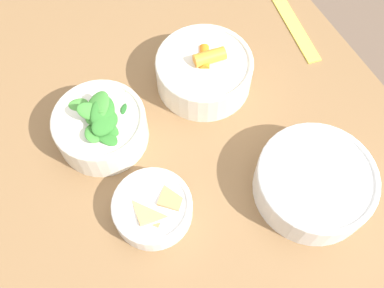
{
  "coord_description": "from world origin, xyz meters",
  "views": [
    {
      "loc": [
        0.36,
        -0.11,
        1.44
      ],
      "look_at": [
        0.06,
        0.04,
        0.8
      ],
      "focal_mm": 40.0,
      "sensor_mm": 36.0,
      "label": 1
    }
  ],
  "objects_px": {
    "bowl_cookies": "(153,208)",
    "bowl_greens": "(101,126)",
    "bowl_beans_hotdog": "(314,183)",
    "bowl_carrots": "(204,71)",
    "ruler": "(286,11)"
  },
  "relations": [
    {
      "from": "bowl_greens",
      "to": "bowl_beans_hotdog",
      "type": "xyz_separation_m",
      "value": [
        0.24,
        0.27,
        -0.01
      ]
    },
    {
      "from": "bowl_greens",
      "to": "ruler",
      "type": "relative_size",
      "value": 0.55
    },
    {
      "from": "bowl_carrots",
      "to": "ruler",
      "type": "xyz_separation_m",
      "value": [
        -0.09,
        0.24,
        -0.03
      ]
    },
    {
      "from": "bowl_carrots",
      "to": "bowl_cookies",
      "type": "distance_m",
      "value": 0.27
    },
    {
      "from": "bowl_greens",
      "to": "bowl_cookies",
      "type": "height_order",
      "value": "bowl_greens"
    },
    {
      "from": "bowl_cookies",
      "to": "bowl_greens",
      "type": "bearing_deg",
      "value": -172.58
    },
    {
      "from": "ruler",
      "to": "bowl_beans_hotdog",
      "type": "bearing_deg",
      "value": -26.2
    },
    {
      "from": "ruler",
      "to": "bowl_cookies",
      "type": "bearing_deg",
      "value": -56.44
    },
    {
      "from": "bowl_beans_hotdog",
      "to": "bowl_cookies",
      "type": "relative_size",
      "value": 1.49
    },
    {
      "from": "bowl_carrots",
      "to": "bowl_greens",
      "type": "relative_size",
      "value": 1.12
    },
    {
      "from": "bowl_beans_hotdog",
      "to": "ruler",
      "type": "xyz_separation_m",
      "value": [
        -0.36,
        0.18,
        -0.03
      ]
    },
    {
      "from": "bowl_carrots",
      "to": "bowl_cookies",
      "type": "relative_size",
      "value": 1.39
    },
    {
      "from": "bowl_cookies",
      "to": "bowl_carrots",
      "type": "bearing_deg",
      "value": 135.97
    },
    {
      "from": "bowl_beans_hotdog",
      "to": "bowl_carrots",
      "type": "bearing_deg",
      "value": -167.57
    },
    {
      "from": "bowl_beans_hotdog",
      "to": "bowl_cookies",
      "type": "xyz_separation_m",
      "value": [
        -0.08,
        -0.25,
        -0.01
      ]
    }
  ]
}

